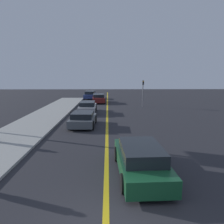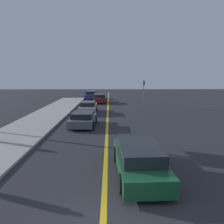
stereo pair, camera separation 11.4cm
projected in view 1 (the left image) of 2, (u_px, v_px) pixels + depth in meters
name	position (u px, v px, depth m)	size (l,w,h in m)	color
road_center_line	(107.00, 114.00, 23.32)	(0.20, 60.00, 0.01)	gold
sidewalk_left	(47.00, 115.00, 22.11)	(3.90, 33.80, 0.14)	#9E9E99
car_near_right_lane	(140.00, 160.00, 9.01)	(2.06, 4.76, 1.32)	#144728
car_ahead_center	(83.00, 119.00, 17.64)	(2.08, 3.88, 1.18)	#4C5156
car_far_distant	(88.00, 107.00, 24.00)	(1.96, 4.36, 1.26)	#9E9EA3
car_parked_left_lot	(99.00, 98.00, 32.81)	(2.09, 4.51, 1.32)	maroon
car_oncoming_far	(90.00, 95.00, 38.62)	(2.10, 4.77, 1.36)	navy
traffic_light	(143.00, 90.00, 28.36)	(0.18, 0.40, 3.42)	slate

